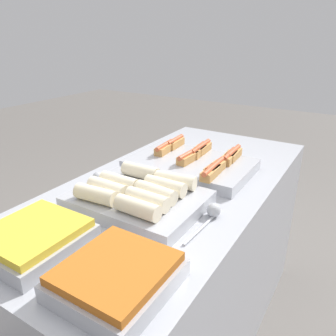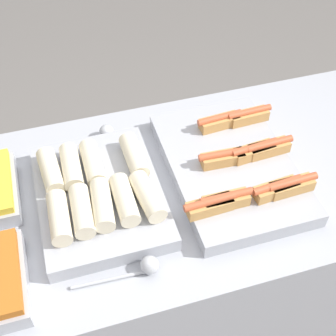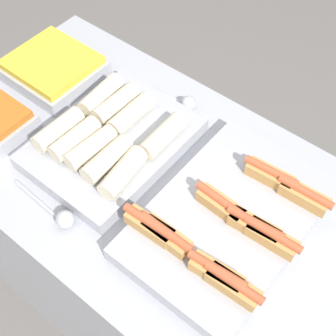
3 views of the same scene
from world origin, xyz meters
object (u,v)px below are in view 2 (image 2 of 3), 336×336
(tray_wraps, at_px, (98,193))
(serving_spoon_near, at_px, (144,267))
(serving_spoon_far, at_px, (103,133))
(tray_hotdogs, at_px, (233,166))

(tray_wraps, height_order, serving_spoon_near, tray_wraps)
(serving_spoon_far, bearing_deg, tray_wraps, -103.27)
(serving_spoon_far, bearing_deg, serving_spoon_near, -89.71)
(tray_hotdogs, relative_size, tray_wraps, 1.18)
(serving_spoon_near, distance_m, serving_spoon_far, 0.53)
(serving_spoon_near, bearing_deg, serving_spoon_far, 90.29)
(tray_wraps, bearing_deg, serving_spoon_far, 76.73)
(tray_hotdogs, xyz_separation_m, tray_wraps, (-0.42, 0.00, 0.01))
(tray_hotdogs, height_order, serving_spoon_far, tray_hotdogs)
(tray_hotdogs, xyz_separation_m, serving_spoon_far, (-0.36, 0.27, -0.01))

